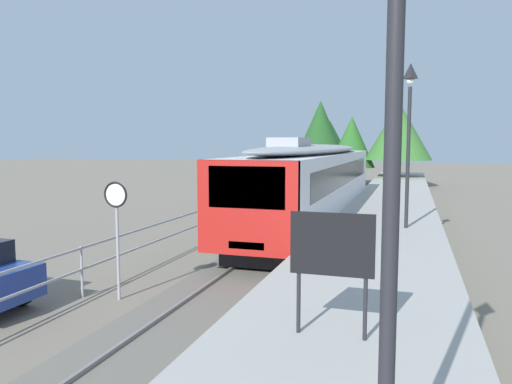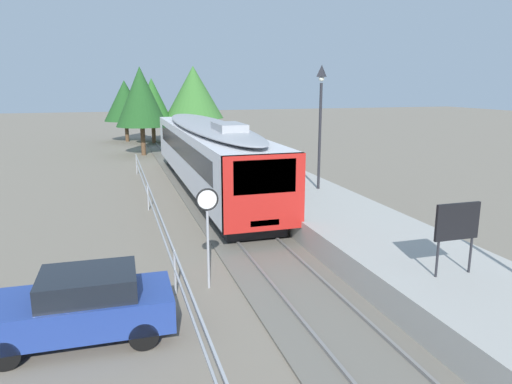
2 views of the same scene
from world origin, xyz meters
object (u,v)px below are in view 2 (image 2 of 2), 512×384
(commuter_train, at_px, (208,150))
(parked_hatchback_blue, at_px, (80,306))
(platform_notice_board, at_px, (457,224))
(platform_lamp_mid_platform, at_px, (321,104))
(speed_limit_sign, at_px, (207,213))

(commuter_train, relative_size, parked_hatchback_blue, 4.76)
(commuter_train, height_order, platform_notice_board, commuter_train)
(platform_lamp_mid_platform, bearing_deg, parked_hatchback_blue, -137.25)
(platform_lamp_mid_platform, bearing_deg, speed_limit_sign, -132.26)
(commuter_train, relative_size, platform_lamp_mid_platform, 3.59)
(commuter_train, xyz_separation_m, platform_lamp_mid_platform, (4.01, -4.85, 2.48))
(speed_limit_sign, bearing_deg, parked_hatchback_blue, -150.36)
(platform_lamp_mid_platform, relative_size, platform_notice_board, 2.97)
(parked_hatchback_blue, bearing_deg, platform_lamp_mid_platform, 42.75)
(speed_limit_sign, distance_m, parked_hatchback_blue, 3.88)
(platform_notice_board, bearing_deg, commuter_train, 101.81)
(commuter_train, distance_m, parked_hatchback_blue, 14.82)
(commuter_train, relative_size, speed_limit_sign, 6.84)
(commuter_train, xyz_separation_m, parked_hatchback_blue, (-5.54, -13.68, -1.35))
(commuter_train, height_order, speed_limit_sign, commuter_train)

